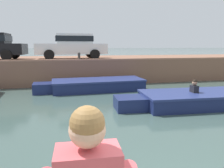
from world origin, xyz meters
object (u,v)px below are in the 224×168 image
Objects in this scene: motorboat_passing at (207,99)px; mooring_bollard_mid at (79,56)px; boat_moored_central_navy at (94,85)px; car_left_inner_white at (72,45)px.

mooring_bollard_mid is (-4.39, 5.44, 1.39)m from motorboat_passing.
car_left_inner_white is (-0.89, 3.34, 1.99)m from boat_moored_central_navy.
boat_moored_central_navy is at bearing 135.14° from motorboat_passing.
car_left_inner_white reaches higher than mooring_bollard_mid.
car_left_inner_white reaches higher than motorboat_passing.
boat_moored_central_navy is at bearing -75.04° from car_left_inner_white.
motorboat_passing is (3.80, -3.78, -0.01)m from boat_moored_central_navy.
boat_moored_central_navy is 2.25m from mooring_bollard_mid.
car_left_inner_white is 9.92× the size of mooring_bollard_mid.
car_left_inner_white reaches higher than boat_moored_central_navy.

